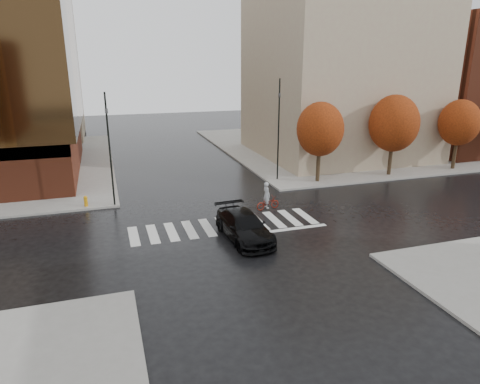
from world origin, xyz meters
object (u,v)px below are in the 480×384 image
object	(u,v)px
cyclist	(267,200)
traffic_light_nw	(109,142)
fire_hydrant	(86,201)
sedan	(244,226)
traffic_light_ne	(279,122)

from	to	relation	value
cyclist	traffic_light_nw	size ratio (longest dim) A/B	0.25
cyclist	fire_hydrant	size ratio (longest dim) A/B	2.57
sedan	cyclist	world-z (taller)	cyclist
sedan	fire_hydrant	bearing A→B (deg)	132.68
sedan	traffic_light_nw	size ratio (longest dim) A/B	0.69
traffic_light_nw	traffic_light_ne	world-z (taller)	traffic_light_ne
sedan	cyclist	bearing A→B (deg)	50.50
sedan	fire_hydrant	distance (m)	12.03
fire_hydrant	sedan	bearing A→B (deg)	-43.62
cyclist	traffic_light_nw	world-z (taller)	traffic_light_nw
traffic_light_nw	fire_hydrant	distance (m)	4.43
traffic_light_ne	fire_hydrant	xyz separation A→B (m)	(-15.27, -2.50, -4.41)
traffic_light_nw	cyclist	bearing A→B (deg)	83.73
sedan	traffic_light_ne	world-z (taller)	traffic_light_ne
sedan	traffic_light_ne	distance (m)	13.32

